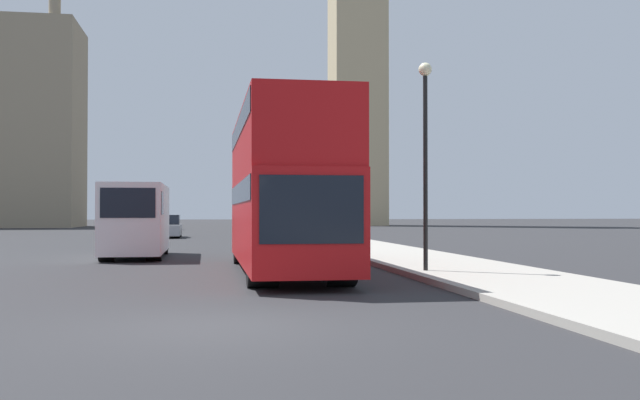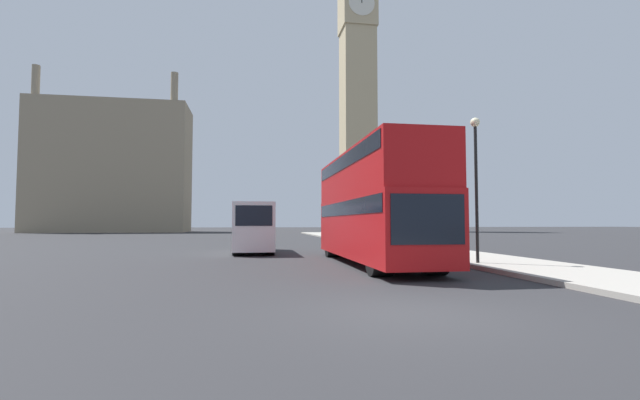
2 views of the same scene
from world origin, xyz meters
name	(u,v)px [view 1 (image 1 of 2)]	position (x,y,z in m)	size (l,w,h in m)	color
ground_plane	(219,325)	(0.00, 0.00, 0.00)	(300.00, 300.00, 0.00)	#28282B
red_double_decker_bus	(284,184)	(1.95, 9.01, 2.48)	(2.51, 10.85, 4.46)	#B71114
white_van	(136,219)	(-2.77, 16.45, 1.46)	(2.15, 6.03, 2.72)	white
street_lamp	(425,133)	(5.61, 7.46, 3.82)	(0.36, 0.36, 5.57)	black
parked_sedan	(167,227)	(-2.72, 37.37, 0.68)	(1.78, 4.66, 1.51)	#99999E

